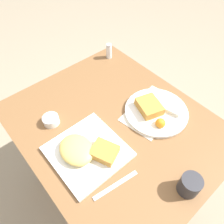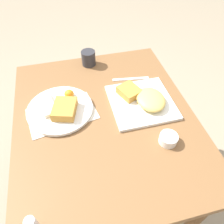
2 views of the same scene
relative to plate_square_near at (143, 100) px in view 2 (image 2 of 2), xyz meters
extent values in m
plane|color=gray|center=(-0.04, 0.19, -0.80)|extent=(8.00, 8.00, 0.00)
cube|color=brown|center=(-0.04, 0.19, -0.04)|extent=(0.93, 0.78, 0.04)
cylinder|color=brown|center=(-0.45, -0.14, -0.43)|extent=(0.05, 0.05, 0.74)
cylinder|color=brown|center=(0.37, -0.14, -0.43)|extent=(0.05, 0.05, 0.74)
cylinder|color=brown|center=(0.37, 0.52, -0.43)|extent=(0.05, 0.05, 0.74)
cube|color=beige|center=(0.02, 0.37, -0.02)|extent=(0.23, 0.32, 0.00)
cube|color=white|center=(0.00, 0.01, -0.01)|extent=(0.28, 0.28, 0.01)
ellipsoid|color=#EAC660|center=(-0.02, -0.03, 0.01)|extent=(0.15, 0.13, 0.04)
cube|color=#C68938|center=(0.06, 0.05, 0.01)|extent=(0.12, 0.12, 0.04)
cylinder|color=white|center=(0.04, 0.37, -0.01)|extent=(0.29, 0.29, 0.01)
cube|color=#C68938|center=(0.01, 0.35, 0.02)|extent=(0.14, 0.12, 0.04)
cube|color=beige|center=(0.06, 0.42, 0.01)|extent=(0.14, 0.09, 0.02)
sphere|color=orange|center=(0.11, 0.32, 0.01)|extent=(0.04, 0.04, 0.04)
cylinder|color=white|center=(-0.23, -0.02, 0.00)|extent=(0.07, 0.07, 0.04)
cylinder|color=beige|center=(-0.23, -0.02, 0.01)|extent=(0.06, 0.06, 0.00)
cylinder|color=silver|center=(-0.43, 0.48, 0.06)|extent=(0.03, 0.03, 0.01)
cube|color=silver|center=(0.18, 0.00, -0.02)|extent=(0.04, 0.19, 0.00)
cylinder|color=#2D2D33|center=(0.36, 0.19, 0.02)|extent=(0.07, 0.07, 0.08)
camera|label=1|loc=(0.40, -0.20, 0.77)|focal=35.00mm
camera|label=2|loc=(-0.65, 0.31, 0.70)|focal=35.00mm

